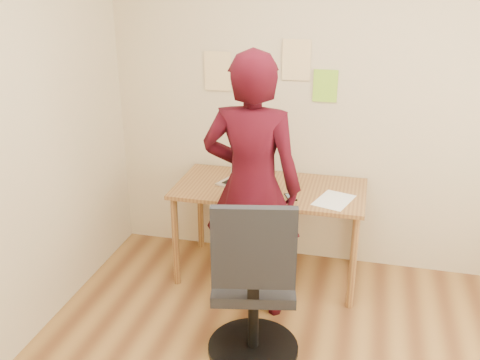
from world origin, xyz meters
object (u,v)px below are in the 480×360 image
(laptop, at_px, (243,177))
(phone, at_px, (291,197))
(person, at_px, (252,188))
(office_chair, at_px, (254,293))
(desk, at_px, (270,198))

(laptop, bearing_deg, phone, -4.99)
(phone, height_order, person, person)
(office_chair, distance_m, person, 0.72)
(laptop, distance_m, office_chair, 1.11)
(laptop, relative_size, person, 0.20)
(desk, height_order, phone, phone)
(laptop, height_order, person, person)
(desk, relative_size, phone, 10.01)
(person, bearing_deg, desk, -94.62)
(office_chair, height_order, person, person)
(phone, bearing_deg, person, -152.36)
(office_chair, relative_size, person, 0.60)
(desk, height_order, laptop, laptop)
(phone, height_order, office_chair, office_chair)
(desk, distance_m, office_chair, 1.01)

